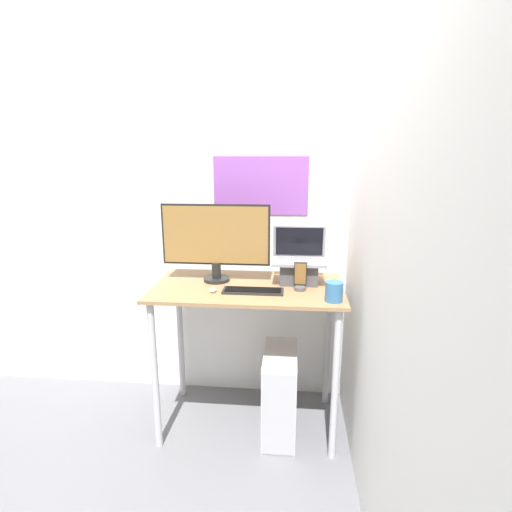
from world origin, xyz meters
The scene contains 11 objects.
ground_plane centered at (0.00, 0.00, 0.00)m, with size 12.00×12.00×0.00m, color slate.
wall_back centered at (0.00, 0.71, 1.30)m, with size 6.00×0.06×2.60m.
wall_side_right centered at (0.64, 0.00, 1.30)m, with size 0.05×6.00×2.60m.
desk centered at (0.00, 0.31, 0.77)m, with size 1.10×0.62×0.92m.
laptop centered at (0.29, 0.39, 1.01)m, with size 0.31×0.22×0.33m.
monitor centered at (-0.20, 0.39, 1.17)m, with size 0.65×0.16×0.47m.
keyboard centered at (0.04, 0.20, 0.92)m, with size 0.34×0.11×0.02m.
mouse centered at (-0.18, 0.18, 0.93)m, with size 0.04×0.06×0.03m.
cell_phone centered at (0.30, 0.26, 0.97)m, with size 0.07×0.07×0.16m.
computer_tower centered at (0.20, 0.23, 0.27)m, with size 0.19×0.43×0.53m.
mug centered at (0.47, 0.10, 0.97)m, with size 0.09×0.09×0.10m.
Camera 1 is at (0.25, -1.89, 1.66)m, focal length 28.00 mm.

